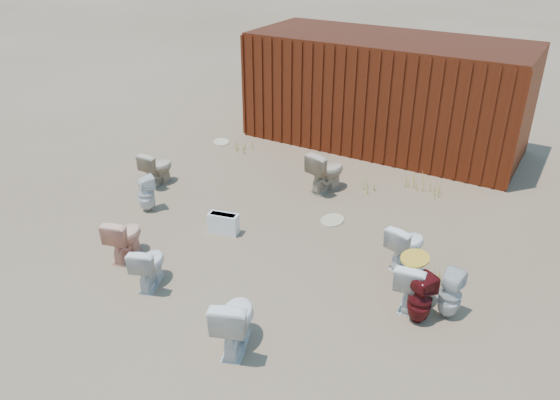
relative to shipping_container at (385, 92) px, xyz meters
The scene contains 22 objects.
ground 5.34m from the shipping_container, 90.00° to the right, with size 100.00×100.00×0.00m, color brown.
shipping_container is the anchor object (origin of this frame).
toilet_front_a 6.98m from the shipping_container, 96.60° to the right, with size 0.37×0.65×0.66m, color white.
toilet_front_pink 6.78m from the shipping_container, 103.84° to the right, with size 0.39×0.69×0.70m, color #F8AC8F.
toilet_front_c 7.41m from the shipping_container, 82.42° to the right, with size 0.44×0.78×0.80m, color white.
toilet_front_maroon 6.39m from the shipping_container, 64.37° to the right, with size 0.31×0.32×0.70m, color #550E10.
toilet_front_e 5.10m from the shipping_container, 64.65° to the right, with size 0.39×0.69×0.70m, color white.
toilet_back_a 5.82m from the shipping_container, 114.40° to the right, with size 0.30×0.31×0.66m, color white.
toilet_back_beige_left 5.30m from the shipping_container, 124.20° to the right, with size 0.39×0.68×0.69m, color #C2AF8E.
toilet_back_beige_right 2.99m from the shipping_container, 90.00° to the right, with size 0.45×0.79×0.80m, color #C4AE8F.
toilet_back_yellowlid 6.04m from the shipping_container, 64.96° to the right, with size 0.40×0.71×0.72m, color white.
toilet_back_e 6.26m from the shipping_container, 60.67° to the right, with size 0.30×0.31×0.68m, color silver.
yellow_lid 6.00m from the shipping_container, 64.96° to the right, with size 0.37×0.46×0.03m, color gold.
loose_tank 5.33m from the shipping_container, 98.14° to the right, with size 0.50×0.20×0.35m, color white.
loose_lid_near 4.13m from the shipping_container, 80.70° to the right, with size 0.38×0.49×0.02m, color beige.
loose_lid_far 3.90m from the shipping_container, 149.35° to the right, with size 0.36×0.47×0.02m, color beige.
weed_clump_a 3.42m from the shipping_container, 140.43° to the right, with size 0.36×0.36×0.28m, color #B7AA49.
weed_clump_b 2.81m from the shipping_container, 73.87° to the right, with size 0.32×0.32×0.31m, color #B7AA49.
weed_clump_c 2.91m from the shipping_container, 49.09° to the right, with size 0.36×0.36×0.32m, color #B7AA49.
weed_clump_d 2.49m from the shipping_container, 106.87° to the right, with size 0.30×0.30×0.23m, color #B7AA49.
weed_clump_e 2.57m from the shipping_container, 53.53° to the right, with size 0.34×0.34×0.32m, color #B7AA49.
weed_clump_f 5.65m from the shipping_container, 60.44° to the right, with size 0.28×0.28×0.22m, color #B7AA49.
Camera 1 is at (4.05, -6.22, 4.68)m, focal length 35.00 mm.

